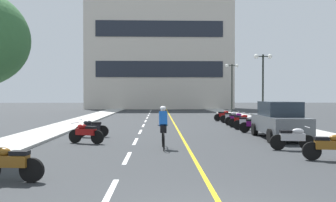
# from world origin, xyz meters

# --- Properties ---
(ground_plane) EXTENTS (140.00, 140.00, 0.00)m
(ground_plane) POSITION_xyz_m (0.00, 21.00, 0.00)
(ground_plane) COLOR #2D3033
(curb_left) EXTENTS (2.40, 72.00, 0.12)m
(curb_left) POSITION_xyz_m (-7.20, 24.00, 0.06)
(curb_left) COLOR #A8A8A3
(curb_left) RESTS_ON ground
(curb_right) EXTENTS (2.40, 72.00, 0.12)m
(curb_right) POSITION_xyz_m (7.20, 24.00, 0.06)
(curb_right) COLOR #A8A8A3
(curb_right) RESTS_ON ground
(lane_dash_0) EXTENTS (0.14, 2.20, 0.01)m
(lane_dash_0) POSITION_xyz_m (-2.00, 2.00, 0.00)
(lane_dash_0) COLOR silver
(lane_dash_0) RESTS_ON ground
(lane_dash_1) EXTENTS (0.14, 2.20, 0.01)m
(lane_dash_1) POSITION_xyz_m (-2.00, 6.00, 0.00)
(lane_dash_1) COLOR silver
(lane_dash_1) RESTS_ON ground
(lane_dash_2) EXTENTS (0.14, 2.20, 0.01)m
(lane_dash_2) POSITION_xyz_m (-2.00, 10.00, 0.00)
(lane_dash_2) COLOR silver
(lane_dash_2) RESTS_ON ground
(lane_dash_3) EXTENTS (0.14, 2.20, 0.01)m
(lane_dash_3) POSITION_xyz_m (-2.00, 14.00, 0.00)
(lane_dash_3) COLOR silver
(lane_dash_3) RESTS_ON ground
(lane_dash_4) EXTENTS (0.14, 2.20, 0.01)m
(lane_dash_4) POSITION_xyz_m (-2.00, 18.00, 0.00)
(lane_dash_4) COLOR silver
(lane_dash_4) RESTS_ON ground
(lane_dash_5) EXTENTS (0.14, 2.20, 0.01)m
(lane_dash_5) POSITION_xyz_m (-2.00, 22.00, 0.00)
(lane_dash_5) COLOR silver
(lane_dash_5) RESTS_ON ground
(lane_dash_6) EXTENTS (0.14, 2.20, 0.01)m
(lane_dash_6) POSITION_xyz_m (-2.00, 26.00, 0.00)
(lane_dash_6) COLOR silver
(lane_dash_6) RESTS_ON ground
(lane_dash_7) EXTENTS (0.14, 2.20, 0.01)m
(lane_dash_7) POSITION_xyz_m (-2.00, 30.00, 0.00)
(lane_dash_7) COLOR silver
(lane_dash_7) RESTS_ON ground
(lane_dash_8) EXTENTS (0.14, 2.20, 0.01)m
(lane_dash_8) POSITION_xyz_m (-2.00, 34.00, 0.00)
(lane_dash_8) COLOR silver
(lane_dash_8) RESTS_ON ground
(lane_dash_9) EXTENTS (0.14, 2.20, 0.01)m
(lane_dash_9) POSITION_xyz_m (-2.00, 38.00, 0.00)
(lane_dash_9) COLOR silver
(lane_dash_9) RESTS_ON ground
(lane_dash_10) EXTENTS (0.14, 2.20, 0.01)m
(lane_dash_10) POSITION_xyz_m (-2.00, 42.00, 0.00)
(lane_dash_10) COLOR silver
(lane_dash_10) RESTS_ON ground
(lane_dash_11) EXTENTS (0.14, 2.20, 0.01)m
(lane_dash_11) POSITION_xyz_m (-2.00, 46.00, 0.00)
(lane_dash_11) COLOR silver
(lane_dash_11) RESTS_ON ground
(centre_line_yellow) EXTENTS (0.12, 66.00, 0.01)m
(centre_line_yellow) POSITION_xyz_m (0.25, 24.00, 0.00)
(centre_line_yellow) COLOR gold
(centre_line_yellow) RESTS_ON ground
(office_building) EXTENTS (23.09, 6.96, 20.48)m
(office_building) POSITION_xyz_m (-0.76, 48.42, 10.24)
(office_building) COLOR beige
(office_building) RESTS_ON ground
(street_lamp_mid) EXTENTS (1.46, 0.36, 5.27)m
(street_lamp_mid) POSITION_xyz_m (7.34, 20.63, 3.96)
(street_lamp_mid) COLOR black
(street_lamp_mid) RESTS_ON curb_right
(street_lamp_far) EXTENTS (1.46, 0.36, 5.42)m
(street_lamp_far) POSITION_xyz_m (7.04, 30.29, 4.05)
(street_lamp_far) COLOR black
(street_lamp_far) RESTS_ON curb_right
(parked_car_near) EXTENTS (2.04, 4.26, 1.82)m
(parked_car_near) POSITION_xyz_m (4.95, 10.66, 0.92)
(parked_car_near) COLOR black
(parked_car_near) RESTS_ON ground
(motorcycle_0) EXTENTS (1.70, 0.60, 0.92)m
(motorcycle_0) POSITION_xyz_m (-4.58, 2.95, 0.47)
(motorcycle_0) COLOR black
(motorcycle_0) RESTS_ON ground
(motorcycle_1) EXTENTS (1.69, 0.61, 0.92)m
(motorcycle_1) POSITION_xyz_m (4.61, 5.30, 0.47)
(motorcycle_1) COLOR black
(motorcycle_1) RESTS_ON ground
(motorcycle_2) EXTENTS (1.70, 0.60, 0.92)m
(motorcycle_2) POSITION_xyz_m (4.24, 7.35, 0.47)
(motorcycle_2) COLOR black
(motorcycle_2) RESTS_ON ground
(motorcycle_3) EXTENTS (1.65, 0.78, 0.92)m
(motorcycle_3) POSITION_xyz_m (-4.14, 9.37, 0.47)
(motorcycle_3) COLOR black
(motorcycle_3) RESTS_ON ground
(motorcycle_4) EXTENTS (1.70, 0.60, 0.92)m
(motorcycle_4) POSITION_xyz_m (-4.33, 11.56, 0.47)
(motorcycle_4) COLOR black
(motorcycle_4) RESTS_ON ground
(motorcycle_5) EXTENTS (1.68, 0.64, 0.92)m
(motorcycle_5) POSITION_xyz_m (4.50, 13.22, 0.47)
(motorcycle_5) COLOR black
(motorcycle_5) RESTS_ON ground
(motorcycle_6) EXTENTS (1.67, 0.71, 0.92)m
(motorcycle_6) POSITION_xyz_m (4.50, 14.81, 0.47)
(motorcycle_6) COLOR black
(motorcycle_6) RESTS_ON ground
(motorcycle_7) EXTENTS (1.69, 0.61, 0.92)m
(motorcycle_7) POSITION_xyz_m (4.54, 16.35, 0.47)
(motorcycle_7) COLOR black
(motorcycle_7) RESTS_ON ground
(motorcycle_8) EXTENTS (1.69, 0.62, 0.92)m
(motorcycle_8) POSITION_xyz_m (4.61, 18.12, 0.47)
(motorcycle_8) COLOR black
(motorcycle_8) RESTS_ON ground
(motorcycle_9) EXTENTS (1.70, 0.60, 0.92)m
(motorcycle_9) POSITION_xyz_m (4.68, 20.00, 0.47)
(motorcycle_9) COLOR black
(motorcycle_9) RESTS_ON ground
(motorcycle_10) EXTENTS (1.69, 0.63, 0.92)m
(motorcycle_10) POSITION_xyz_m (4.49, 21.88, 0.47)
(motorcycle_10) COLOR black
(motorcycle_10) RESTS_ON ground
(cyclist_rider) EXTENTS (0.42, 1.77, 1.71)m
(cyclist_rider) POSITION_xyz_m (-0.75, 7.92, 0.89)
(cyclist_rider) COLOR black
(cyclist_rider) RESTS_ON ground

